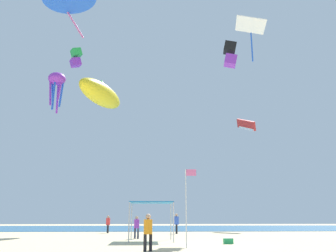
# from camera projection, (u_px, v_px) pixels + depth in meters

# --- Properties ---
(ground) EXTENTS (110.00, 110.00, 0.10)m
(ground) POSITION_uv_depth(u_px,v_px,m) (207.00, 246.00, 20.53)
(ground) COLOR beige
(ocean_strip) EXTENTS (110.00, 24.20, 0.03)m
(ocean_strip) POSITION_uv_depth(u_px,v_px,m) (173.00, 228.00, 49.59)
(ocean_strip) COLOR #28608C
(ocean_strip) RESTS_ON ground
(canopy_tent) EXTENTS (2.90, 3.18, 2.55)m
(canopy_tent) POSITION_uv_depth(u_px,v_px,m) (152.00, 204.00, 24.37)
(canopy_tent) COLOR #B2B2B7
(canopy_tent) RESTS_ON ground
(person_near_tent) EXTENTS (0.39, 0.39, 1.62)m
(person_near_tent) POSITION_uv_depth(u_px,v_px,m) (137.00, 225.00, 26.36)
(person_near_tent) COLOR #33384C
(person_near_tent) RESTS_ON ground
(person_leftmost) EXTENTS (0.40, 0.44, 1.67)m
(person_leftmost) POSITION_uv_depth(u_px,v_px,m) (108.00, 223.00, 34.89)
(person_leftmost) COLOR black
(person_leftmost) RESTS_ON ground
(person_central) EXTENTS (0.44, 0.49, 1.85)m
(person_central) POSITION_uv_depth(u_px,v_px,m) (177.00, 222.00, 33.75)
(person_central) COLOR black
(person_central) RESTS_ON ground
(person_rightmost) EXTENTS (0.41, 0.41, 1.72)m
(person_rightmost) POSITION_uv_depth(u_px,v_px,m) (148.00, 229.00, 16.91)
(person_rightmost) COLOR black
(person_rightmost) RESTS_ON ground
(banner_flag) EXTENTS (0.61, 0.06, 4.10)m
(banner_flag) POSITION_uv_depth(u_px,v_px,m) (187.00, 200.00, 19.11)
(banner_flag) COLOR silver
(banner_flag) RESTS_ON ground
(cooler_box) EXTENTS (0.57, 0.37, 0.35)m
(cooler_box) POSITION_uv_depth(u_px,v_px,m) (228.00, 241.00, 21.27)
(cooler_box) COLOR #1E8C4C
(cooler_box) RESTS_ON ground
(kite_box_green) EXTENTS (1.82, 1.71, 2.79)m
(kite_box_green) POSITION_uv_depth(u_px,v_px,m) (76.00, 58.00, 48.17)
(kite_box_green) COLOR green
(kite_diamond_white) EXTENTS (2.58, 2.62, 3.38)m
(kite_diamond_white) POSITION_uv_depth(u_px,v_px,m) (251.00, 27.00, 27.73)
(kite_diamond_white) COLOR white
(kite_inflatable_yellow) EXTENTS (5.14, 8.39, 2.90)m
(kite_inflatable_yellow) POSITION_uv_depth(u_px,v_px,m) (101.00, 94.00, 38.85)
(kite_inflatable_yellow) COLOR yellow
(kite_octopus_purple) EXTENTS (2.47, 2.47, 4.18)m
(kite_octopus_purple) POSITION_uv_depth(u_px,v_px,m) (57.00, 81.00, 36.75)
(kite_octopus_purple) COLOR purple
(kite_parafoil_red) EXTENTS (1.85, 4.21, 2.62)m
(kite_parafoil_red) POSITION_uv_depth(u_px,v_px,m) (246.00, 125.00, 49.82)
(kite_parafoil_red) COLOR red
(kite_box_black) EXTENTS (1.50, 1.33, 2.63)m
(kite_box_black) POSITION_uv_depth(u_px,v_px,m) (230.00, 54.00, 35.65)
(kite_box_black) COLOR black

